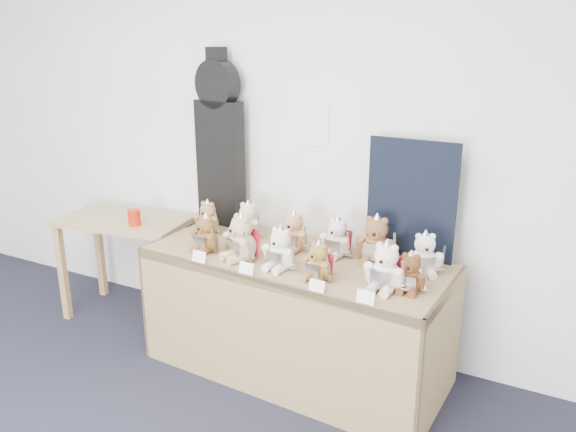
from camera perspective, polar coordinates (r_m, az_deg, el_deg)
The scene contains 22 objects.
room_shell at distance 3.64m, azimuth 2.60°, elevation 9.50°, with size 6.00×6.00×6.00m.
display_table at distance 3.41m, azimuth 0.11°, elevation -7.15°, with size 1.90×0.87×0.77m.
side_table at distance 4.33m, azimuth -16.16°, elevation -1.81°, with size 1.00×0.65×0.78m.
guitar_case at distance 3.90m, azimuth -6.97°, elevation 7.59°, with size 0.38×0.17×1.21m.
navy_board at distance 3.37m, azimuth 12.38°, elevation 1.61°, with size 0.54×0.02×0.71m, color black.
red_cup at distance 4.08m, azimuth -15.35°, elevation -0.14°, with size 0.09×0.09×0.12m, color #B81E0C.
teddy_front_far_left at distance 3.49m, azimuth -8.36°, elevation -1.94°, with size 0.21×0.19×0.26m.
teddy_front_left at distance 3.34m, azimuth -4.80°, elevation -2.35°, with size 0.25×0.25×0.32m.
teddy_front_centre at distance 3.20m, azimuth -0.81°, elevation -3.48°, with size 0.23×0.19×0.28m.
teddy_front_right at distance 3.07m, azimuth 3.08°, elevation -4.74°, with size 0.20×0.18×0.24m.
teddy_front_far_right at distance 2.97m, azimuth 9.88°, elevation -5.30°, with size 0.24×0.21×0.30m.
teddy_front_end at distance 2.99m, azimuth 12.28°, elevation -5.77°, with size 0.20×0.16×0.24m.
teddy_back_left at distance 3.71m, azimuth -4.10°, elevation -0.58°, with size 0.22×0.18×0.27m.
teddy_back_centre_left at distance 3.48m, azimuth 0.56°, elevation -1.72°, with size 0.23×0.18×0.28m.
teddy_back_centre_right at distance 3.40m, azimuth 4.99°, elevation -2.32°, with size 0.22×0.20×0.27m.
teddy_back_right at distance 3.33m, azimuth 8.92°, elevation -2.56°, with size 0.26×0.22×0.32m.
teddy_back_end at distance 3.22m, azimuth 13.68°, elevation -3.89°, with size 0.22×0.21×0.27m.
teddy_back_far_left at distance 3.83m, azimuth -8.17°, elevation -0.26°, with size 0.20×0.16×0.25m.
entry_card_a at distance 3.35m, azimuth -9.03°, elevation -4.10°, with size 0.10×0.00×0.07m, color white.
entry_card_b at distance 3.15m, azimuth -4.26°, elevation -5.31°, with size 0.09×0.00×0.07m, color white.
entry_card_c at distance 2.94m, azimuth 2.95°, elevation -7.09°, with size 0.09×0.00×0.06m, color white.
entry_card_d at distance 2.83m, azimuth 7.89°, elevation -8.17°, with size 0.09×0.00×0.07m, color white.
Camera 1 is at (1.99, -0.77, 2.03)m, focal length 35.00 mm.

